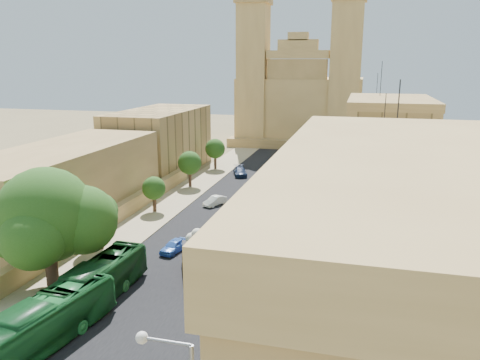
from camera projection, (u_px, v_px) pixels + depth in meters
The scene contains 33 objects.
ground at pixel (141, 331), 30.85m from camera, with size 260.00×260.00×0.00m, color brown.
road_surface at pixel (248, 203), 59.01m from camera, with size 14.00×140.00×0.01m, color black.
sidewalk_east at pixel (324, 209), 56.69m from camera, with size 5.00×140.00×0.01m, color tan.
sidewalk_west at pixel (178, 198), 61.33m from camera, with size 5.00×140.00×0.01m, color tan.
kerb_east at pixel (303, 207), 57.28m from camera, with size 0.25×140.00×0.12m, color tan.
kerb_west at pixel (196, 199), 60.71m from camera, with size 0.25×140.00×0.12m, color tan.
townhouse_a at pixel (408, 293), 22.58m from camera, with size 9.00×14.00×16.40m.
townhouse_b at pixel (391, 218), 35.90m from camera, with size 9.00×14.00×14.90m.
townhouse_c at pixel (385, 165), 48.74m from camera, with size 9.00×14.00×17.40m.
townhouse_d at pixel (381, 149), 62.07m from camera, with size 9.00×14.00×15.90m.
west_wall at pixel (119, 212), 52.46m from camera, with size 1.00×40.00×1.80m, color #AA874C.
west_building_low at pixel (63, 185), 51.13m from camera, with size 10.00×28.00×8.40m, color olive.
west_building_mid at pixel (160, 141), 75.34m from camera, with size 10.00×22.00×10.00m, color tan.
church at pixel (300, 99), 102.34m from camera, with size 28.00×22.50×36.30m.
ficus_tree at pixel (48, 218), 35.52m from camera, with size 9.66×8.89×9.66m.
street_tree_a at pixel (99, 212), 43.67m from camera, with size 3.56×3.56×5.48m.
street_tree_b at pixel (154, 188), 55.13m from camera, with size 2.77×2.77×4.25m.
street_tree_c at pixel (190, 163), 66.25m from camera, with size 3.34×3.34×5.13m.
street_tree_d at pixel (215, 149), 77.53m from camera, with size 3.30×3.30×5.07m.
red_truck at pixel (198, 256), 38.66m from camera, with size 4.68×6.75×3.75m.
olive_pickup at pixel (276, 227), 48.09m from camera, with size 2.13×4.29×1.73m.
bus_green_south at pixel (41, 325), 28.72m from camera, with size 2.60×11.11×3.09m, color #165926.
bus_green_north at pixel (95, 283), 34.21m from camera, with size 2.57×10.97×3.06m, color #184A20.
bus_red_east at pixel (252, 239), 43.75m from camera, with size 2.00×8.55×2.38m, color maroon.
bus_cream_east at pixel (272, 206), 53.08m from camera, with size 2.41×10.29×2.87m, color #C5C287.
car_blue_a at pixel (174, 246), 43.71m from camera, with size 1.39×3.45×1.17m, color #3B71CD.
car_white_a at pixel (215, 201), 58.09m from camera, with size 1.19×3.41×1.12m, color white.
car_cream at pixel (251, 221), 50.63m from camera, with size 1.99×4.31×1.20m, color beige.
car_dkblue at pixel (240, 172), 73.34m from camera, with size 1.88×4.63×1.34m, color #142241.
car_white_b at pixel (289, 184), 65.46m from camera, with size 1.69×4.21×1.44m, color white.
car_blue_b at pixel (282, 156), 86.23m from camera, with size 1.29×3.70×1.22m, color #3A63C2.
pedestrian_a at pixel (317, 285), 35.17m from camera, with size 0.70×0.46×1.92m, color black.
pedestrian_c at pixel (288, 249), 42.30m from camera, with size 1.02×0.42×1.74m, color #34353B.
Camera 1 is at (13.27, -24.96, 17.17)m, focal length 35.00 mm.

